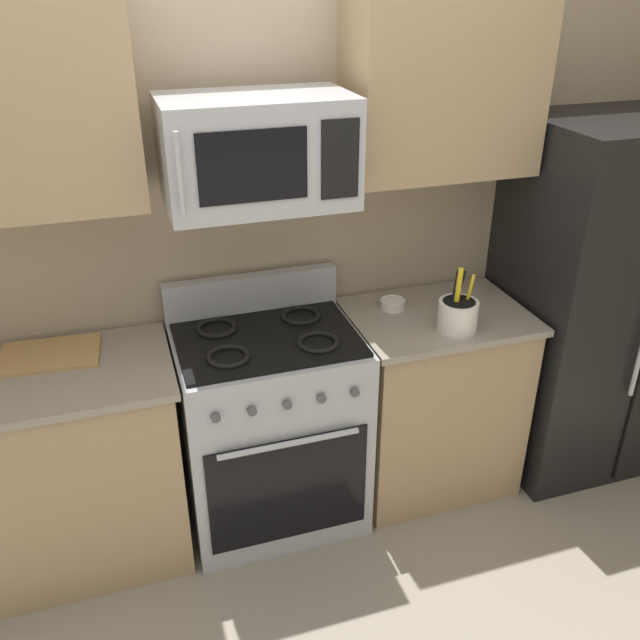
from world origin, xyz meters
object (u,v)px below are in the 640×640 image
(range_oven, at_px, (270,426))
(utensil_crock, at_px, (458,314))
(microwave, at_px, (257,151))
(prep_bowl, at_px, (393,304))
(refrigerator, at_px, (600,300))
(cutting_board, at_px, (50,355))

(range_oven, relative_size, utensil_crock, 3.93)
(range_oven, bearing_deg, microwave, 90.10)
(range_oven, height_order, prep_bowl, range_oven)
(prep_bowl, bearing_deg, range_oven, -169.82)
(refrigerator, relative_size, prep_bowl, 15.33)
(refrigerator, bearing_deg, cutting_board, 176.59)
(refrigerator, height_order, utensil_crock, refrigerator)
(microwave, xyz_separation_m, utensil_crock, (0.78, -0.18, -0.69))
(range_oven, relative_size, prep_bowl, 9.78)
(refrigerator, distance_m, microwave, 1.82)
(refrigerator, height_order, prep_bowl, refrigerator)
(cutting_board, distance_m, prep_bowl, 1.45)
(microwave, distance_m, prep_bowl, 0.96)
(utensil_crock, distance_m, prep_bowl, 0.32)
(utensil_crock, xyz_separation_m, cutting_board, (-1.62, 0.29, -0.07))
(refrigerator, distance_m, cutting_board, 2.47)
(utensil_crock, distance_m, cutting_board, 1.65)
(range_oven, height_order, utensil_crock, utensil_crock)
(microwave, height_order, prep_bowl, microwave)
(cutting_board, bearing_deg, range_oven, -8.80)
(refrigerator, bearing_deg, range_oven, 179.40)
(refrigerator, bearing_deg, microwave, 178.51)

